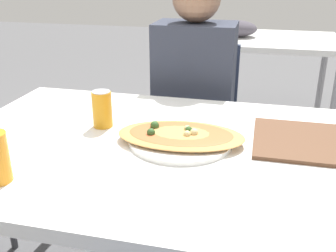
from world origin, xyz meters
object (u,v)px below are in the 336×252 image
Objects in this scene: dining_table at (156,162)px; person_seated at (194,85)px; soda_can at (102,109)px; chair_far_seated at (197,120)px; pizza_main at (181,137)px.

person_seated is (0.00, 0.68, 0.06)m from dining_table.
person_seated is at bearing 69.40° from soda_can.
dining_table is 0.27m from soda_can.
chair_far_seated is at bearing 72.51° from soda_can.
pizza_main is (0.07, -0.76, 0.24)m from chair_far_seated.
chair_far_seated is at bearing 89.76° from dining_table.
soda_can is at bearing 155.54° from dining_table.
soda_can is (-0.22, -0.69, 0.29)m from chair_far_seated.
person_seated is at bearing 89.72° from dining_table.
chair_far_seated is 0.78m from soda_can.
soda_can is at bearing 69.40° from person_seated.
soda_can is (-0.22, -0.58, 0.07)m from person_seated.
chair_far_seated is at bearing 95.10° from pizza_main.
dining_table is 10.67× the size of soda_can.
soda_can is at bearing 166.97° from pizza_main.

